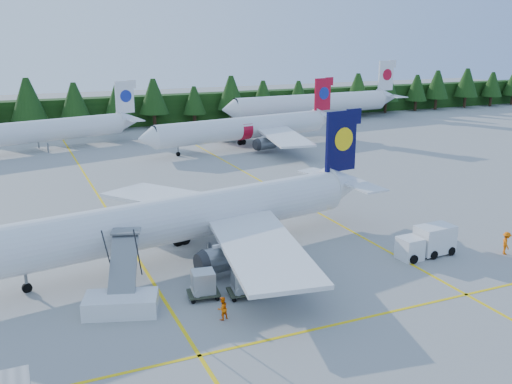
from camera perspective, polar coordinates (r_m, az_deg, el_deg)
name	(u,v)px	position (r m, az deg, el deg)	size (l,w,h in m)	color
ground	(349,277)	(44.72, 9.27, -8.39)	(320.00, 320.00, 0.00)	#9C9B97
taxi_stripe_a	(116,224)	(57.63, -13.81, -3.13)	(0.25, 120.00, 0.01)	yellow
taxi_stripe_b	(297,201)	(63.81, 4.11, -0.90)	(0.25, 120.00, 0.01)	yellow
taxi_stripe_cross	(397,310)	(40.33, 13.96, -11.41)	(80.00, 0.25, 0.01)	yellow
treeline_hedge	(128,111)	(119.22, -12.65, 7.89)	(220.00, 4.00, 6.00)	black
airliner_navy	(172,221)	(46.90, -8.44, -2.88)	(37.60, 30.70, 11.00)	silver
airliner_red	(240,129)	(92.94, -1.66, 6.32)	(36.24, 29.57, 10.61)	silver
airliner_far_left	(24,132)	(96.48, -22.20, 5.55)	(34.81, 11.39, 10.31)	silver
airliner_far_right	(308,104)	(121.85, 5.18, 8.77)	(42.53, 7.02, 12.36)	silver
airstairs	(122,298)	(39.83, -13.30, -10.23)	(5.34, 7.25, 4.32)	silver
service_truck	(426,242)	(49.84, 16.64, -4.79)	(5.23, 2.12, 2.48)	white
uld_pair	(223,282)	(40.58, -3.28, -9.01)	(5.10, 2.88, 1.69)	#2F3527
crew_a	(410,248)	(49.26, 15.13, -5.43)	(0.59, 0.39, 1.62)	orange
crew_b	(222,308)	(37.79, -3.38, -11.54)	(0.76, 0.59, 1.57)	#FF6705
crew_c	(506,243)	(52.59, 23.74, -4.71)	(0.81, 0.55, 1.96)	#E05704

